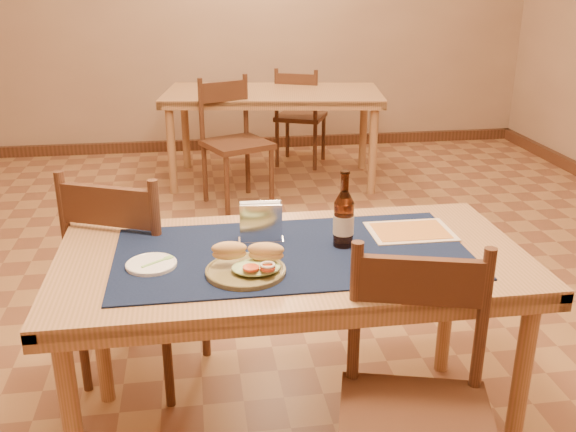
{
  "coord_description": "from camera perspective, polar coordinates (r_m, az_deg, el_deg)",
  "views": [
    {
      "loc": [
        -0.31,
        -2.78,
        1.65
      ],
      "look_at": [
        0.0,
        -0.7,
        0.85
      ],
      "focal_mm": 40.0,
      "sensor_mm": 36.0,
      "label": 1
    }
  ],
  "objects": [
    {
      "name": "chair_back_far",
      "position": [
        5.79,
        1.05,
        8.97
      ],
      "size": [
        0.54,
        0.54,
        0.88
      ],
      "color": "#4A291A",
      "rests_on": "ground"
    },
    {
      "name": "sandwich_plate",
      "position": [
        2.04,
        -3.54,
        -4.42
      ],
      "size": [
        0.26,
        0.26,
        0.1
      ],
      "color": "brown",
      "rests_on": "placemat"
    },
    {
      "name": "menu_card",
      "position": [
        2.4,
        10.82,
        -1.33
      ],
      "size": [
        0.31,
        0.22,
        0.01
      ],
      "color": "beige",
      "rests_on": "placemat"
    },
    {
      "name": "chair_main_near",
      "position": [
        1.94,
        11.31,
        -16.62
      ],
      "size": [
        0.53,
        0.53,
        0.93
      ],
      "color": "#4A291A",
      "rests_on": "ground"
    },
    {
      "name": "chair_back_near",
      "position": [
        4.8,
        -4.82,
        6.76
      ],
      "size": [
        0.57,
        0.57,
        0.94
      ],
      "color": "#4A291A",
      "rests_on": "ground"
    },
    {
      "name": "chair_main_far",
      "position": [
        2.7,
        -13.36,
        -4.96
      ],
      "size": [
        0.59,
        0.59,
        0.96
      ],
      "color": "#4A291A",
      "rests_on": "ground"
    },
    {
      "name": "fork",
      "position": [
        2.14,
        -11.31,
        -3.91
      ],
      "size": [
        0.1,
        0.08,
        0.0
      ],
      "color": "#89C46C",
      "rests_on": "side_plate"
    },
    {
      "name": "back_table",
      "position": [
        5.3,
        -1.34,
        10.16
      ],
      "size": [
        1.84,
        1.12,
        0.75
      ],
      "color": "#A4724D",
      "rests_on": "ground"
    },
    {
      "name": "placemat",
      "position": [
        2.19,
        0.39,
        -3.29
      ],
      "size": [
        1.2,
        0.6,
        0.01
      ],
      "primitive_type": "cube",
      "color": "#0F1837",
      "rests_on": "main_table"
    },
    {
      "name": "beer_bottle",
      "position": [
        2.22,
        4.97,
        -0.23
      ],
      "size": [
        0.07,
        0.07,
        0.27
      ],
      "color": "#401B0B",
      "rests_on": "placemat"
    },
    {
      "name": "room",
      "position": [
        2.81,
        -2.21,
        15.72
      ],
      "size": [
        6.04,
        7.04,
        2.84
      ],
      "color": "#956841",
      "rests_on": "ground"
    },
    {
      "name": "napkin_holder",
      "position": [
        2.26,
        -2.43,
        -0.65
      ],
      "size": [
        0.16,
        0.07,
        0.14
      ],
      "color": "silver",
      "rests_on": "placemat"
    },
    {
      "name": "baseboard",
      "position": [
        3.22,
        -1.87,
        -8.95
      ],
      "size": [
        6.0,
        7.0,
        0.1
      ],
      "color": "#4A291A",
      "rests_on": "ground"
    },
    {
      "name": "main_table",
      "position": [
        2.23,
        0.38,
        -5.29
      ],
      "size": [
        1.6,
        0.8,
        0.75
      ],
      "color": "#A4724D",
      "rests_on": "ground"
    },
    {
      "name": "side_plate",
      "position": [
        2.13,
        -12.05,
        -4.19
      ],
      "size": [
        0.16,
        0.16,
        0.01
      ],
      "color": "white",
      "rests_on": "placemat"
    }
  ]
}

